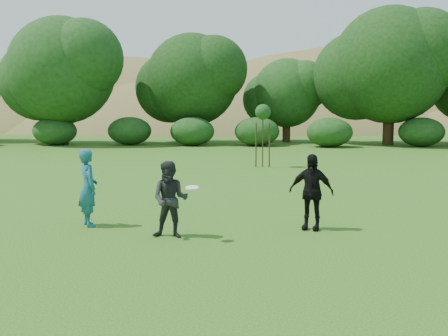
# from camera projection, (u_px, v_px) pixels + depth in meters

# --- Properties ---
(ground) EXTENTS (120.00, 120.00, 0.00)m
(ground) POSITION_uv_depth(u_px,v_px,m) (215.00, 232.00, 12.44)
(ground) COLOR #19470C
(ground) RESTS_ON ground
(player_teal) EXTENTS (0.71, 0.79, 1.81)m
(player_teal) POSITION_uv_depth(u_px,v_px,m) (88.00, 188.00, 13.00)
(player_teal) COLOR #18586E
(player_teal) RESTS_ON ground
(player_grey) EXTENTS (0.84, 0.68, 1.64)m
(player_grey) POSITION_uv_depth(u_px,v_px,m) (170.00, 200.00, 11.87)
(player_grey) COLOR #242426
(player_grey) RESTS_ON ground
(player_black) EXTENTS (1.09, 0.71, 1.73)m
(player_black) POSITION_uv_depth(u_px,v_px,m) (311.00, 192.00, 12.63)
(player_black) COLOR black
(player_black) RESTS_ON ground
(frisbee) EXTENTS (0.27, 0.27, 0.07)m
(frisbee) POSITION_uv_depth(u_px,v_px,m) (192.00, 188.00, 11.49)
(frisbee) COLOR white
(frisbee) RESTS_ON ground
(sapling) EXTENTS (0.70, 0.70, 2.85)m
(sapling) POSITION_uv_depth(u_px,v_px,m) (263.00, 114.00, 25.16)
(sapling) COLOR #362515
(sapling) RESTS_ON ground
(hillside) EXTENTS (150.00, 72.00, 52.00)m
(hillside) POSITION_uv_depth(u_px,v_px,m) (249.00, 207.00, 81.70)
(hillside) COLOR olive
(hillside) RESTS_ON ground
(tree_row) EXTENTS (53.92, 10.38, 9.62)m
(tree_row) POSITION_uv_depth(u_px,v_px,m) (292.00, 76.00, 40.14)
(tree_row) COLOR #3A2616
(tree_row) RESTS_ON ground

